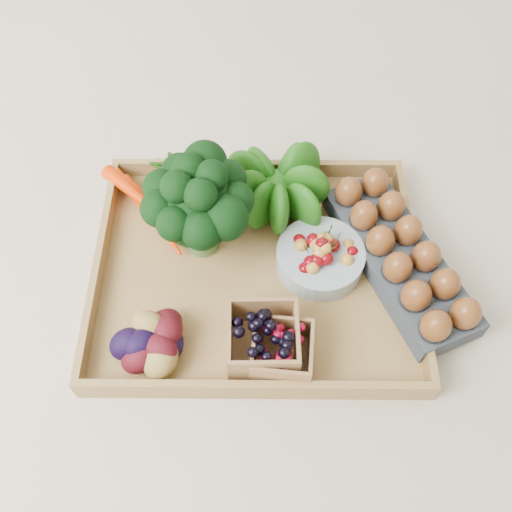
{
  "coord_description": "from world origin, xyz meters",
  "views": [
    {
      "loc": [
        0.0,
        -0.52,
        0.86
      ],
      "look_at": [
        0.0,
        0.0,
        0.06
      ],
      "focal_mm": 40.0,
      "sensor_mm": 36.0,
      "label": 1
    }
  ],
  "objects_px": {
    "tray": "(256,272)",
    "egg_carton": "(399,260)",
    "broccoli": "(200,221)",
    "cherry_bowl": "(320,258)"
  },
  "relations": [
    {
      "from": "egg_carton",
      "to": "cherry_bowl",
      "type": "bearing_deg",
      "value": 155.92
    },
    {
      "from": "tray",
      "to": "egg_carton",
      "type": "xyz_separation_m",
      "value": [
        0.25,
        0.01,
        0.03
      ]
    },
    {
      "from": "egg_carton",
      "to": "broccoli",
      "type": "bearing_deg",
      "value": 149.77
    },
    {
      "from": "broccoli",
      "to": "egg_carton",
      "type": "height_order",
      "value": "broccoli"
    },
    {
      "from": "tray",
      "to": "broccoli",
      "type": "distance_m",
      "value": 0.13
    },
    {
      "from": "broccoli",
      "to": "cherry_bowl",
      "type": "bearing_deg",
      "value": -11.02
    },
    {
      "from": "broccoli",
      "to": "egg_carton",
      "type": "relative_size",
      "value": 0.54
    },
    {
      "from": "cherry_bowl",
      "to": "egg_carton",
      "type": "bearing_deg",
      "value": -0.91
    },
    {
      "from": "broccoli",
      "to": "tray",
      "type": "bearing_deg",
      "value": -28.82
    },
    {
      "from": "cherry_bowl",
      "to": "tray",
      "type": "bearing_deg",
      "value": -173.6
    }
  ]
}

